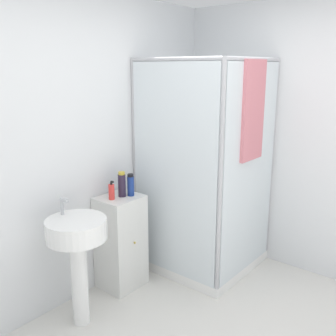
% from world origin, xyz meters
% --- Properties ---
extents(wall_back, '(6.40, 0.06, 2.50)m').
position_xyz_m(wall_back, '(0.00, 1.70, 1.25)').
color(wall_back, silver).
rests_on(wall_back, ground_plane).
extents(shower_enclosure, '(0.97, 1.00, 1.99)m').
position_xyz_m(shower_enclosure, '(1.12, 1.10, 0.53)').
color(shower_enclosure, white).
rests_on(shower_enclosure, ground_plane).
extents(vanity_cabinet, '(0.37, 0.34, 0.84)m').
position_xyz_m(vanity_cabinet, '(0.37, 1.50, 0.42)').
color(vanity_cabinet, silver).
rests_on(vanity_cabinet, ground_plane).
extents(sink, '(0.44, 0.44, 0.98)m').
position_xyz_m(sink, '(-0.21, 1.35, 0.66)').
color(sink, white).
rests_on(sink, ground_plane).
extents(soap_dispenser, '(0.05, 0.05, 0.16)m').
position_xyz_m(soap_dispenser, '(0.28, 1.51, 0.90)').
color(soap_dispenser, red).
rests_on(soap_dispenser, vanity_cabinet).
extents(shampoo_bottle_tall_black, '(0.07, 0.07, 0.22)m').
position_xyz_m(shampoo_bottle_tall_black, '(0.39, 1.50, 0.94)').
color(shampoo_bottle_tall_black, '#281E33').
rests_on(shampoo_bottle_tall_black, vanity_cabinet).
extents(shampoo_bottle_blue, '(0.06, 0.06, 0.19)m').
position_xyz_m(shampoo_bottle_blue, '(0.45, 1.45, 0.93)').
color(shampoo_bottle_blue, navy).
rests_on(shampoo_bottle_blue, vanity_cabinet).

